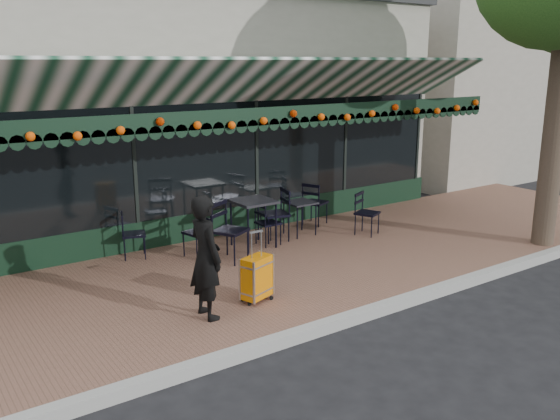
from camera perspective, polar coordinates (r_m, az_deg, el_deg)
ground at (r=7.78m, az=5.05°, el=-11.07°), size 80.00×80.00×0.00m
sidewalk at (r=9.25m, az=-2.93°, el=-6.33°), size 18.00×4.00×0.15m
curb at (r=7.69m, az=5.45°, el=-10.77°), size 18.00×0.16×0.15m
restaurant_building at (r=14.01m, az=-15.98°, el=9.37°), size 12.00×9.60×4.50m
neighbor_building_right at (r=22.09m, az=18.21°, el=11.10°), size 12.00×8.00×4.80m
woman at (r=7.44m, az=-7.16°, el=-4.52°), size 0.38×0.58×1.58m
suitcase at (r=8.01m, az=-2.25°, el=-6.55°), size 0.48×0.37×0.98m
cafe_table_a at (r=10.98m, az=1.92°, el=0.50°), size 0.51×0.51×0.63m
cafe_table_b at (r=10.22m, az=-2.60°, el=0.51°), size 0.68×0.68×0.84m
chair_a_left at (r=10.65m, az=-0.52°, el=-0.44°), size 0.57×0.57×0.95m
chair_a_right at (r=11.74m, az=3.39°, el=0.68°), size 0.57×0.57×0.86m
chair_a_front at (r=11.13m, az=8.39°, el=-0.35°), size 0.53×0.53×0.80m
chair_b_left at (r=9.87m, az=-7.94°, el=-2.20°), size 0.48×0.48×0.80m
chair_b_right at (r=10.41m, az=-1.14°, el=-1.30°), size 0.39×0.39×0.77m
chair_b_front at (r=9.58m, az=-4.80°, el=-2.06°), size 0.66×0.66×0.99m
chair_solo at (r=10.01m, az=-13.89°, el=-2.33°), size 0.50×0.50×0.78m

